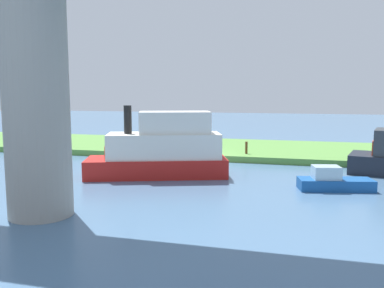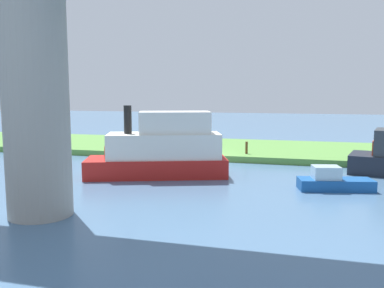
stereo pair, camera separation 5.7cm
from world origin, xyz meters
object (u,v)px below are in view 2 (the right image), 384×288
object	(u,v)px
motorboat_white	(161,150)
mooring_post	(247,148)
person_on_bank	(159,141)
bridge_pylon	(36,96)
skiff_small	(333,181)

from	to	relation	value
motorboat_white	mooring_post	bearing A→B (deg)	-119.26
person_on_bank	mooring_post	size ratio (longest dim) A/B	1.42
person_on_bank	motorboat_white	world-z (taller)	motorboat_white
bridge_pylon	mooring_post	world-z (taller)	bridge_pylon
person_on_bank	skiff_small	xyz separation A→B (m)	(-13.94, 9.94, -0.72)
skiff_small	person_on_bank	bearing A→B (deg)	-35.49
mooring_post	skiff_small	distance (m)	10.90
bridge_pylon	skiff_small	size ratio (longest dim) A/B	2.47
person_on_bank	skiff_small	world-z (taller)	person_on_bank
mooring_post	skiff_small	size ratio (longest dim) A/B	0.23
bridge_pylon	skiff_small	xyz separation A→B (m)	(-12.79, -8.41, -4.77)
bridge_pylon	skiff_small	bearing A→B (deg)	-146.67
bridge_pylon	person_on_bank	world-z (taller)	bridge_pylon
skiff_small	motorboat_white	bearing A→B (deg)	-5.91
motorboat_white	person_on_bank	bearing A→B (deg)	-68.94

